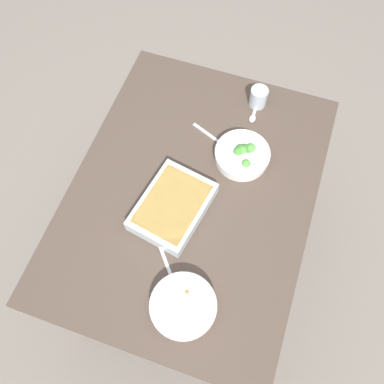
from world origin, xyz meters
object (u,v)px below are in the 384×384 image
(baking_dish, at_px, (173,206))
(spoon_spare, at_px, (255,111))
(broccoli_bowl, at_px, (242,155))
(spoon_by_broccoli, at_px, (215,139))
(fork_on_table, at_px, (187,198))
(drink_cup, at_px, (258,98))
(stew_bowl, at_px, (183,306))
(spoon_by_stew, at_px, (170,272))

(baking_dish, distance_m, spoon_spare, 0.56)
(broccoli_bowl, height_order, spoon_by_broccoli, broccoli_bowl)
(baking_dish, height_order, fork_on_table, baking_dish)
(baking_dish, height_order, spoon_by_broccoli, baking_dish)
(drink_cup, bearing_deg, baking_dish, -16.14)
(fork_on_table, bearing_deg, spoon_spare, 164.05)
(baking_dish, bearing_deg, spoon_spare, 162.49)
(drink_cup, bearing_deg, broccoli_bowl, 2.45)
(stew_bowl, distance_m, fork_on_table, 0.40)
(baking_dish, distance_m, drink_cup, 0.60)
(broccoli_bowl, distance_m, spoon_spare, 0.24)
(stew_bowl, height_order, fork_on_table, stew_bowl)
(broccoli_bowl, relative_size, fork_on_table, 1.23)
(broccoli_bowl, distance_m, baking_dish, 0.34)
(spoon_spare, xyz_separation_m, fork_on_table, (0.47, -0.13, -0.00))
(fork_on_table, bearing_deg, spoon_by_stew, 7.64)
(baking_dish, relative_size, fork_on_table, 1.91)
(spoon_spare, bearing_deg, stew_bowl, -0.88)
(spoon_by_broccoli, relative_size, spoon_spare, 0.96)
(drink_cup, height_order, spoon_spare, drink_cup)
(drink_cup, relative_size, fork_on_table, 0.48)
(stew_bowl, xyz_separation_m, drink_cup, (-0.89, 0.01, 0.01))
(stew_bowl, relative_size, baking_dish, 0.66)
(stew_bowl, bearing_deg, spoon_spare, 179.12)
(stew_bowl, bearing_deg, baking_dish, -154.33)
(drink_cup, xyz_separation_m, spoon_by_broccoli, (0.23, -0.11, -0.03))
(fork_on_table, bearing_deg, stew_bowl, 17.55)
(spoon_by_broccoli, bearing_deg, spoon_by_stew, 1.89)
(drink_cup, relative_size, spoon_by_stew, 0.58)
(spoon_by_stew, height_order, spoon_spare, same)
(baking_dish, distance_m, spoon_by_broccoli, 0.35)
(spoon_by_stew, relative_size, spoon_by_broccoli, 0.86)
(drink_cup, bearing_deg, spoon_by_stew, -6.75)
(stew_bowl, relative_size, broccoli_bowl, 1.03)
(baking_dish, relative_size, spoon_by_stew, 2.30)
(baking_dish, distance_m, fork_on_table, 0.08)
(drink_cup, xyz_separation_m, fork_on_table, (0.51, -0.13, -0.04))
(drink_cup, height_order, fork_on_table, drink_cup)
(stew_bowl, relative_size, fork_on_table, 1.26)
(spoon_by_stew, relative_size, spoon_spare, 0.83)
(drink_cup, xyz_separation_m, spoon_spare, (0.04, 0.00, -0.03))
(fork_on_table, bearing_deg, spoon_by_broccoli, 176.05)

